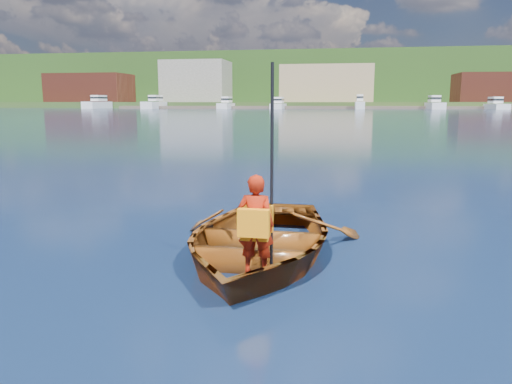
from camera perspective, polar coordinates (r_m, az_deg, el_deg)
The scene contains 8 objects.
ground at distance 7.05m, azimuth 6.20°, elevation -5.98°, with size 600.00×600.00×0.00m.
rowboat at distance 6.40m, azimuth 0.18°, elevation -5.39°, with size 2.75×3.80×0.77m.
child_paddler at distance 5.41m, azimuth 0.00°, elevation -3.61°, with size 0.41×0.34×2.28m.
shoreline at distance 243.52m, azimuth 9.81°, elevation 12.05°, with size 400.00×140.00×22.00m.
dock at distance 155.18m, azimuth 14.02°, elevation 9.35°, with size 159.94×13.94×0.80m.
waterfront_buildings at distance 172.05m, azimuth 7.14°, elevation 12.08°, with size 202.00×16.00×14.00m.
marina_yachts at distance 150.72m, azimuth 4.57°, elevation 9.98°, with size 141.44×13.52×4.42m.
hillside_trees at distance 252.42m, azimuth 10.68°, elevation 14.02°, with size 280.76×84.34×26.75m.
Camera 1 is at (0.39, -6.76, 1.96)m, focal length 35.00 mm.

